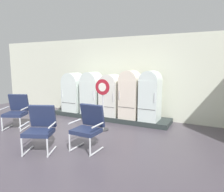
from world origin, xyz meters
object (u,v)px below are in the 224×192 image
(refrigerator_0, at_px, (73,91))
(refrigerator_1, at_px, (92,92))
(refrigerator_3, at_px, (130,93))
(armchair_center, at_px, (40,126))
(sign_stand, at_px, (103,105))
(refrigerator_2, at_px, (111,94))
(refrigerator_4, at_px, (150,94))
(armchair_right, at_px, (89,125))
(armchair_left, at_px, (17,110))

(refrigerator_0, bearing_deg, refrigerator_1, -0.45)
(refrigerator_3, height_order, armchair_center, refrigerator_3)
(refrigerator_3, relative_size, sign_stand, 1.05)
(sign_stand, bearing_deg, refrigerator_2, 106.08)
(refrigerator_0, xyz_separation_m, sign_stand, (1.95, -1.16, -0.18))
(refrigerator_0, xyz_separation_m, refrigerator_4, (3.04, 0.03, 0.08))
(refrigerator_3, bearing_deg, armchair_right, -90.23)
(refrigerator_0, distance_m, refrigerator_4, 3.04)
(refrigerator_4, distance_m, armchair_center, 3.54)
(refrigerator_0, height_order, refrigerator_2, refrigerator_0)
(refrigerator_1, bearing_deg, sign_stand, -45.95)
(armchair_right, xyz_separation_m, armchair_center, (-0.93, -0.58, 0.00))
(refrigerator_3, relative_size, armchair_center, 1.54)
(refrigerator_2, bearing_deg, refrigerator_1, -178.61)
(refrigerator_2, bearing_deg, armchair_right, -74.03)
(refrigerator_1, xyz_separation_m, armchair_right, (1.50, -2.51, -0.39))
(armchair_center, bearing_deg, refrigerator_4, 62.55)
(refrigerator_2, distance_m, refrigerator_3, 0.74)
(refrigerator_1, height_order, refrigerator_4, refrigerator_4)
(refrigerator_0, bearing_deg, refrigerator_2, 0.44)
(refrigerator_1, xyz_separation_m, sign_stand, (1.12, -1.15, -0.20))
(refrigerator_2, bearing_deg, refrigerator_3, -2.06)
(refrigerator_1, bearing_deg, refrigerator_4, 0.89)
(refrigerator_2, relative_size, armchair_left, 1.40)
(sign_stand, bearing_deg, armchair_left, -158.24)
(refrigerator_3, height_order, refrigerator_4, refrigerator_3)
(refrigerator_1, distance_m, armchair_right, 2.95)
(refrigerator_4, relative_size, armchair_right, 1.54)
(armchair_right, bearing_deg, refrigerator_3, 89.77)
(refrigerator_2, height_order, refrigerator_4, refrigerator_4)
(armchair_center, bearing_deg, sign_stand, 74.37)
(refrigerator_4, bearing_deg, refrigerator_3, -176.54)
(armchair_center, relative_size, sign_stand, 0.68)
(refrigerator_3, bearing_deg, armchair_center, -106.90)
(refrigerator_1, height_order, refrigerator_2, refrigerator_1)
(refrigerator_2, bearing_deg, armchair_center, -93.75)
(refrigerator_1, bearing_deg, armchair_left, -122.62)
(refrigerator_1, bearing_deg, refrigerator_2, 1.39)
(refrigerator_1, distance_m, armchair_center, 3.16)
(armchair_left, xyz_separation_m, armchair_center, (1.95, -0.94, 0.00))
(refrigerator_3, bearing_deg, refrigerator_2, 177.94)
(refrigerator_1, relative_size, armchair_right, 1.47)
(armchair_right, bearing_deg, armchair_center, -147.86)
(armchair_left, distance_m, armchair_right, 2.90)
(refrigerator_1, distance_m, refrigerator_2, 0.78)
(refrigerator_1, relative_size, armchair_center, 1.47)
(refrigerator_1, xyz_separation_m, armchair_center, (0.57, -3.09, -0.39))
(refrigerator_2, height_order, armchair_right, refrigerator_2)
(refrigerator_1, relative_size, armchair_left, 1.47)
(refrigerator_3, distance_m, sign_stand, 1.24)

